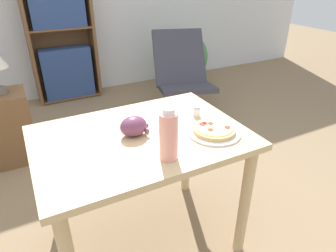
{
  "coord_description": "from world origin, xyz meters",
  "views": [
    {
      "loc": [
        -0.45,
        -1.29,
        1.49
      ],
      "look_at": [
        0.14,
        -0.16,
        0.81
      ],
      "focal_mm": 32.0,
      "sensor_mm": 36.0,
      "label": 1
    }
  ],
  "objects_px": {
    "drink_bottle": "(169,136)",
    "lounge_chair_far": "(182,90)",
    "grape_bunch": "(134,126)",
    "side_table": "(11,127)",
    "potted_plant_floor": "(189,59)",
    "salt_shaker": "(197,111)",
    "bookshelf": "(61,35)",
    "pizza_on_plate": "(214,131)"
  },
  "relations": [
    {
      "from": "drink_bottle",
      "to": "lounge_chair_far",
      "type": "height_order",
      "value": "drink_bottle"
    },
    {
      "from": "grape_bunch",
      "to": "side_table",
      "type": "distance_m",
      "value": 1.54
    },
    {
      "from": "drink_bottle",
      "to": "potted_plant_floor",
      "type": "relative_size",
      "value": 0.35
    },
    {
      "from": "drink_bottle",
      "to": "lounge_chair_far",
      "type": "relative_size",
      "value": 0.27
    },
    {
      "from": "drink_bottle",
      "to": "salt_shaker",
      "type": "distance_m",
      "value": 0.46
    },
    {
      "from": "side_table",
      "to": "salt_shaker",
      "type": "bearing_deg",
      "value": -52.17
    },
    {
      "from": "salt_shaker",
      "to": "side_table",
      "type": "height_order",
      "value": "salt_shaker"
    },
    {
      "from": "lounge_chair_far",
      "to": "bookshelf",
      "type": "bearing_deg",
      "value": 151.55
    },
    {
      "from": "grape_bunch",
      "to": "pizza_on_plate",
      "type": "bearing_deg",
      "value": -24.82
    },
    {
      "from": "side_table",
      "to": "potted_plant_floor",
      "type": "distance_m",
      "value": 2.45
    },
    {
      "from": "salt_shaker",
      "to": "side_table",
      "type": "bearing_deg",
      "value": 127.83
    },
    {
      "from": "grape_bunch",
      "to": "potted_plant_floor",
      "type": "distance_m",
      "value": 2.82
    },
    {
      "from": "pizza_on_plate",
      "to": "side_table",
      "type": "bearing_deg",
      "value": 122.94
    },
    {
      "from": "potted_plant_floor",
      "to": "lounge_chair_far",
      "type": "bearing_deg",
      "value": -124.85
    },
    {
      "from": "salt_shaker",
      "to": "bookshelf",
      "type": "bearing_deg",
      "value": 96.89
    },
    {
      "from": "drink_bottle",
      "to": "side_table",
      "type": "height_order",
      "value": "drink_bottle"
    },
    {
      "from": "lounge_chair_far",
      "to": "side_table",
      "type": "height_order",
      "value": "lounge_chair_far"
    },
    {
      "from": "pizza_on_plate",
      "to": "grape_bunch",
      "type": "relative_size",
      "value": 1.81
    },
    {
      "from": "pizza_on_plate",
      "to": "grape_bunch",
      "type": "xyz_separation_m",
      "value": [
        -0.36,
        0.17,
        0.03
      ]
    },
    {
      "from": "salt_shaker",
      "to": "side_table",
      "type": "relative_size",
      "value": 0.09
    },
    {
      "from": "grape_bunch",
      "to": "drink_bottle",
      "type": "bearing_deg",
      "value": -78.09
    },
    {
      "from": "grape_bunch",
      "to": "bookshelf",
      "type": "bearing_deg",
      "value": 87.97
    },
    {
      "from": "potted_plant_floor",
      "to": "salt_shaker",
      "type": "bearing_deg",
      "value": -120.19
    },
    {
      "from": "grape_bunch",
      "to": "side_table",
      "type": "height_order",
      "value": "grape_bunch"
    },
    {
      "from": "salt_shaker",
      "to": "lounge_chair_far",
      "type": "height_order",
      "value": "lounge_chair_far"
    },
    {
      "from": "bookshelf",
      "to": "lounge_chair_far",
      "type": "bearing_deg",
      "value": -46.83
    },
    {
      "from": "bookshelf",
      "to": "potted_plant_floor",
      "type": "distance_m",
      "value": 1.65
    },
    {
      "from": "salt_shaker",
      "to": "drink_bottle",
      "type": "bearing_deg",
      "value": -137.83
    },
    {
      "from": "drink_bottle",
      "to": "salt_shaker",
      "type": "xyz_separation_m",
      "value": [
        0.33,
        0.3,
        -0.09
      ]
    },
    {
      "from": "lounge_chair_far",
      "to": "bookshelf",
      "type": "relative_size",
      "value": 0.52
    },
    {
      "from": "grape_bunch",
      "to": "drink_bottle",
      "type": "distance_m",
      "value": 0.27
    },
    {
      "from": "pizza_on_plate",
      "to": "salt_shaker",
      "type": "bearing_deg",
      "value": 82.27
    },
    {
      "from": "grape_bunch",
      "to": "salt_shaker",
      "type": "distance_m",
      "value": 0.39
    },
    {
      "from": "pizza_on_plate",
      "to": "bookshelf",
      "type": "relative_size",
      "value": 0.16
    },
    {
      "from": "drink_bottle",
      "to": "grape_bunch",
      "type": "bearing_deg",
      "value": 101.91
    },
    {
      "from": "pizza_on_plate",
      "to": "lounge_chair_far",
      "type": "relative_size",
      "value": 0.3
    },
    {
      "from": "side_table",
      "to": "bookshelf",
      "type": "bearing_deg",
      "value": 59.87
    },
    {
      "from": "salt_shaker",
      "to": "side_table",
      "type": "distance_m",
      "value": 1.69
    },
    {
      "from": "bookshelf",
      "to": "pizza_on_plate",
      "type": "bearing_deg",
      "value": -84.25
    },
    {
      "from": "pizza_on_plate",
      "to": "side_table",
      "type": "height_order",
      "value": "pizza_on_plate"
    },
    {
      "from": "pizza_on_plate",
      "to": "side_table",
      "type": "xyz_separation_m",
      "value": [
        -0.97,
        1.49,
        -0.46
      ]
    },
    {
      "from": "lounge_chair_far",
      "to": "side_table",
      "type": "xyz_separation_m",
      "value": [
        -1.71,
        -0.11,
        0.02
      ]
    }
  ]
}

